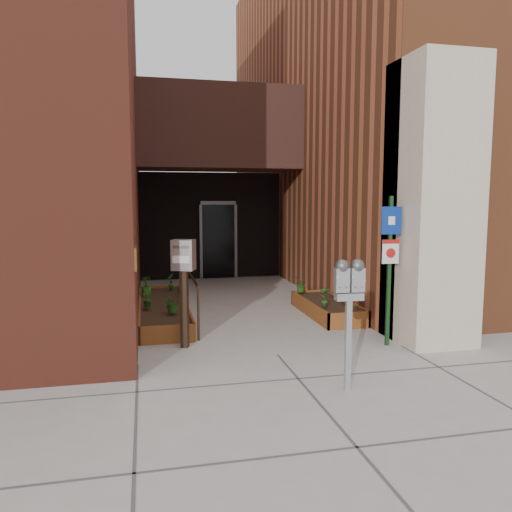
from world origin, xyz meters
TOP-DOWN VIEW (x-y plane):
  - ground at (0.00, 0.00)m, footprint 80.00×80.00m
  - architecture at (-0.18, 6.89)m, footprint 20.00×14.60m
  - planter_left at (-1.55, 2.70)m, footprint 0.90×3.60m
  - planter_right at (1.60, 2.20)m, footprint 0.80×2.20m
  - handrail at (-1.05, 2.65)m, footprint 0.04×3.34m
  - parking_meter at (0.47, -1.47)m, footprint 0.36×0.18m
  - sign_post at (1.79, 0.09)m, footprint 0.32×0.08m
  - payment_dropbox at (-1.29, 0.69)m, footprint 0.40×0.35m
  - shrub_left_a at (-1.41, 1.79)m, footprint 0.40×0.40m
  - shrub_left_b at (-1.85, 2.27)m, footprint 0.26×0.26m
  - shrub_left_c at (-1.85, 3.60)m, footprint 0.26×0.26m
  - shrub_left_d at (-1.33, 4.00)m, footprint 0.22×0.22m
  - shrub_right_a at (1.85, 1.88)m, footprint 0.23×0.23m
  - shrub_right_b at (1.35, 1.67)m, footprint 0.25×0.25m
  - shrub_right_c at (1.35, 3.10)m, footprint 0.39×0.39m

SIDE VIEW (x-z plane):
  - ground at x=0.00m, z-range 0.00..0.00m
  - planter_left at x=-1.55m, z-range -0.02..0.28m
  - planter_right at x=1.60m, z-range -0.02..0.28m
  - shrub_right_a at x=1.85m, z-range 0.30..0.61m
  - shrub_right_c at x=1.35m, z-range 0.30..0.62m
  - shrub_left_a at x=-1.41m, z-range 0.30..0.64m
  - shrub_left_b at x=-1.85m, z-range 0.30..0.65m
  - shrub_left_d at x=-1.33m, z-range 0.30..0.66m
  - shrub_right_b at x=1.35m, z-range 0.30..0.67m
  - shrub_left_c at x=-1.85m, z-range 0.30..0.68m
  - handrail at x=-1.05m, z-range 0.30..1.20m
  - payment_dropbox at x=-1.29m, z-range 0.37..2.03m
  - parking_meter at x=0.47m, z-range 0.43..2.01m
  - sign_post at x=1.79m, z-range 0.27..2.58m
  - architecture at x=-0.18m, z-range -0.02..9.98m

